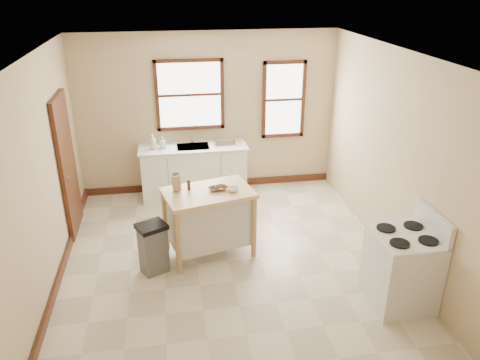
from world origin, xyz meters
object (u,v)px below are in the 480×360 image
Objects in this scene: bowl_c at (233,189)px; trash_bin at (153,248)px; knife_block at (176,184)px; pepper_grinder at (189,185)px; kitchen_island at (209,223)px; bowl_a at (215,189)px; bowl_b at (221,188)px; gas_stove at (403,259)px; dish_rack at (224,142)px; soap_bottle_a at (153,142)px; soap_bottle_b at (163,143)px.

bowl_c reaches higher than trash_bin.
pepper_grinder is (0.16, 0.00, -0.02)m from knife_block.
bowl_a is at bearing -3.85° from kitchen_island.
bowl_b is at bearing -5.28° from trash_bin.
gas_stove reaches higher than trash_bin.
bowl_a is 0.25m from bowl_c.
bowl_a is at bearing 144.54° from gas_stove.
bowl_a is (-0.39, -1.95, 0.02)m from dish_rack.
soap_bottle_a is at bearing 130.63° from gas_stove.
soap_bottle_a is 0.22× the size of kitchen_island.
bowl_a is 2.53m from gas_stove.
bowl_c reaches higher than bowl_b.
soap_bottle_a is 0.17m from soap_bottle_b.
soap_bottle_b is 2.08m from kitchen_island.
bowl_b is at bearing -7.71° from pepper_grinder.
soap_bottle_b is at bearing 114.86° from bowl_c.
soap_bottle_b is 1.23× the size of bowl_c.
knife_block is 0.17× the size of gas_stove.
bowl_b is (-0.30, -1.93, 0.02)m from dish_rack.
bowl_c is at bearing -21.53° from knife_block.
pepper_grinder is 0.87× the size of bowl_b.
knife_block is at bearing 149.09° from gas_stove.
pepper_grinder is at bearing 147.37° from gas_stove.
bowl_a is at bearing -11.93° from pepper_grinder.
knife_block reaches higher than bowl_b.
bowl_b is 1.20m from trash_bin.
kitchen_island is 0.85m from trash_bin.
bowl_b is (0.76, -1.89, -0.03)m from soap_bottle_b.
pepper_grinder is 0.60m from bowl_c.
soap_bottle_b is at bearing 168.96° from dish_rack.
soap_bottle_b is 1.06m from dish_rack.
kitchen_island is at bearing -23.27° from knife_block.
knife_block is 0.28× the size of trash_bin.
bowl_c is at bearing -75.50° from soap_bottle_b.
bowl_a is (0.67, -1.91, -0.03)m from soap_bottle_b.
soap_bottle_a is 1.63× the size of bowl_c.
pepper_grinder is at bearing 147.20° from kitchen_island.
kitchen_island is 2.57m from gas_stove.
knife_block is (-0.89, -1.87, 0.10)m from dish_rack.
dish_rack is 2.27× the size of bowl_a.
soap_bottle_a is at bearing 118.79° from bowl_c.
knife_block is at bearing 154.54° from kitchen_island.
bowl_b is 0.25× the size of trash_bin.
trash_bin is at bearing 159.16° from gas_stove.
gas_stove is (2.13, -1.44, 0.11)m from kitchen_island.
soap_bottle_b is at bearing 111.82° from bowl_b.
trash_bin is (-0.19, -2.26, -0.66)m from soap_bottle_b.
pepper_grinder is (0.33, -1.84, 0.02)m from soap_bottle_b.
bowl_b is at bearing 143.06° from gas_stove.
knife_block is at bearing 174.43° from bowl_b.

